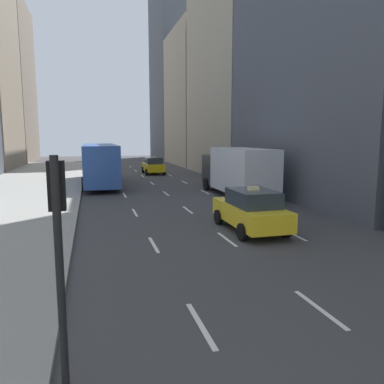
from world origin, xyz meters
name	(u,v)px	position (x,y,z in m)	size (l,w,h in m)	color
sidewalk_left	(17,196)	(-7.00, 27.00, 0.07)	(8.00, 66.00, 0.15)	gray
lane_markings	(175,201)	(2.60, 23.00, 0.01)	(5.72, 56.00, 0.01)	white
building_row_right	(237,17)	(12.00, 37.21, 15.44)	(6.00, 74.45, 37.69)	gray
taxi_lead	(153,166)	(4.00, 39.97, 0.88)	(2.02, 4.40, 1.87)	yellow
taxi_second	(251,210)	(4.00, 14.99, 0.88)	(2.02, 4.40, 1.87)	yellow
city_bus	(100,163)	(-1.61, 32.14, 1.79)	(2.80, 11.61, 3.25)	#2D519E
box_truck	(237,170)	(6.80, 23.53, 1.71)	(2.58, 8.40, 3.15)	#262628
traffic_light_pole	(59,237)	(-2.75, 6.63, 2.41)	(0.24, 0.42, 3.60)	black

